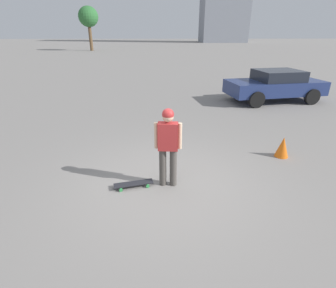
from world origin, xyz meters
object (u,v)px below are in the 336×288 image
(skateboard, at_px, (134,184))
(traffic_cone, at_px, (283,147))
(person, at_px, (168,142))
(car_parked_near, at_px, (275,85))

(skateboard, relative_size, traffic_cone, 1.58)
(skateboard, height_order, traffic_cone, traffic_cone)
(person, height_order, skateboard, person)
(person, bearing_deg, car_parked_near, 59.22)
(skateboard, relative_size, car_parked_near, 0.19)
(skateboard, height_order, car_parked_near, car_parked_near)
(traffic_cone, bearing_deg, skateboard, 109.21)
(person, distance_m, car_parked_near, 8.65)
(person, height_order, traffic_cone, person)
(person, bearing_deg, skateboard, -169.64)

